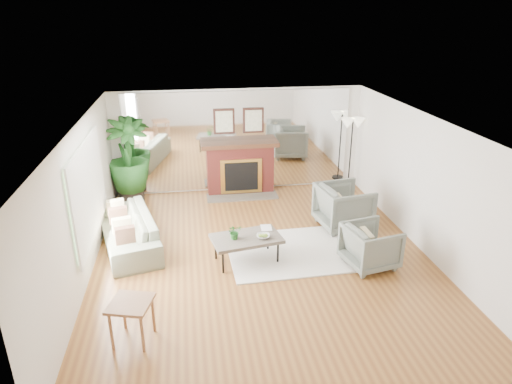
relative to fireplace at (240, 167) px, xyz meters
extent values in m
plane|color=brown|center=(0.00, -3.26, -0.66)|extent=(7.00, 7.00, 0.00)
cube|color=silver|center=(-2.99, -3.26, 0.59)|extent=(0.02, 7.00, 2.50)
cube|color=silver|center=(2.99, -3.26, 0.59)|extent=(0.02, 7.00, 2.50)
cube|color=silver|center=(0.00, 0.23, 0.59)|extent=(6.00, 0.02, 2.50)
cube|color=silver|center=(0.00, 0.21, 0.59)|extent=(5.40, 0.04, 2.40)
cube|color=#B2E09E|center=(-2.96, -2.86, 0.69)|extent=(0.04, 2.40, 1.50)
cube|color=maroon|center=(0.00, 0.02, -0.06)|extent=(1.60, 0.40, 1.20)
cube|color=gold|center=(0.00, -0.19, -0.18)|extent=(1.00, 0.04, 0.85)
cube|color=black|center=(0.00, -0.21, -0.18)|extent=(0.80, 0.04, 0.70)
cube|color=#564E43|center=(0.00, -0.33, -0.64)|extent=(1.70, 0.55, 0.03)
cube|color=#422915|center=(0.00, 0.00, 0.56)|extent=(1.85, 0.46, 0.10)
cube|color=black|center=(-0.35, 0.17, 1.09)|extent=(0.50, 0.04, 0.60)
cube|color=black|center=(0.35, 0.17, 1.09)|extent=(0.50, 0.04, 0.60)
cube|color=silver|center=(0.66, -3.14, -0.65)|extent=(2.57, 1.88, 0.03)
cube|color=#564E43|center=(-0.30, -3.32, -0.21)|extent=(1.31, 0.91, 0.06)
cylinder|color=black|center=(-0.75, -3.66, -0.45)|extent=(0.04, 0.04, 0.42)
cylinder|color=black|center=(0.24, -3.48, -0.45)|extent=(0.04, 0.04, 0.42)
cylinder|color=black|center=(-0.84, -3.16, -0.45)|extent=(0.04, 0.04, 0.42)
cylinder|color=black|center=(0.15, -2.98, -0.45)|extent=(0.04, 0.04, 0.42)
imported|color=gray|center=(-2.45, -2.41, -0.33)|extent=(1.41, 2.40, 0.66)
imported|color=slate|center=(1.86, -2.24, -0.20)|extent=(1.13, 1.11, 0.91)
imported|color=slate|center=(1.82, -3.80, -0.27)|extent=(1.00, 0.98, 0.77)
cube|color=#925C3A|center=(-2.11, -5.16, -0.07)|extent=(0.66, 0.66, 0.04)
cylinder|color=#925C3A|center=(-2.38, -5.31, -0.37)|extent=(0.04, 0.04, 0.58)
cylinder|color=#925C3A|center=(-1.97, -5.43, -0.37)|extent=(0.04, 0.04, 0.58)
cylinder|color=#925C3A|center=(-2.26, -4.90, -0.37)|extent=(0.04, 0.04, 0.58)
cylinder|color=#925C3A|center=(-1.85, -5.02, -0.37)|extent=(0.04, 0.04, 0.58)
cylinder|color=black|center=(-2.60, -0.16, -0.45)|extent=(0.57, 0.57, 0.41)
imported|color=#265F23|center=(-2.60, -0.16, 0.47)|extent=(1.20, 1.20, 1.69)
cylinder|color=black|center=(2.70, -0.20, -0.64)|extent=(0.30, 0.30, 0.04)
cylinder|color=black|center=(2.70, -0.20, 0.21)|extent=(0.03, 0.03, 1.74)
cone|color=white|center=(2.57, -0.20, 1.02)|extent=(0.33, 0.33, 0.24)
cone|color=white|center=(2.83, -0.20, 1.02)|extent=(0.33, 0.33, 0.24)
imported|color=#265F23|center=(-0.52, -3.35, -0.04)|extent=(0.29, 0.26, 0.27)
imported|color=#925C3A|center=(-0.01, -3.39, -0.15)|extent=(0.28, 0.28, 0.06)
imported|color=#925C3A|center=(0.00, -3.04, -0.17)|extent=(0.21, 0.28, 0.02)
camera|label=1|loc=(-1.24, -10.42, 3.58)|focal=32.00mm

